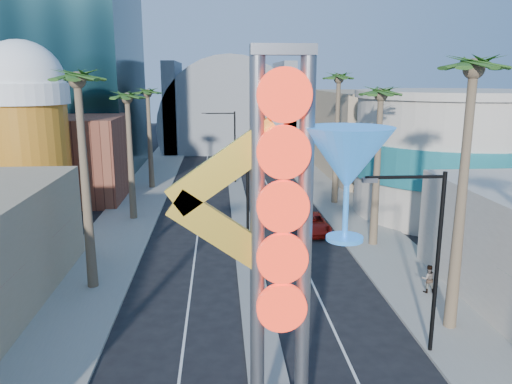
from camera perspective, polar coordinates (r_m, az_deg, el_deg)
sidewalk_west at (r=47.95m, az=-13.43°, el=-1.34°), size 5.00×100.00×0.15m
sidewalk_east at (r=48.65m, az=9.25°, el=-0.94°), size 5.00×100.00×0.15m
median at (r=50.27m, az=-2.14°, el=-0.32°), size 1.60×84.00×0.15m
brick_filler_west at (r=51.48m, az=-20.31°, el=3.64°), size 10.00×10.00×8.00m
filler_east at (r=61.86m, az=12.52°, el=6.53°), size 10.00×20.00×10.00m
beer_mug at (r=43.79m, az=-24.80°, el=6.82°), size 7.00×7.00×14.50m
turquoise_building at (r=45.86m, az=21.37°, el=4.07°), size 16.60×16.60×10.60m
canopy at (r=83.22m, az=-3.08°, el=7.93°), size 22.00×16.00×22.00m
neon_sign at (r=14.74m, az=6.07°, el=-4.29°), size 6.53×2.60×12.55m
streetlight_0 at (r=31.70m, az=0.02°, el=0.65°), size 3.79×0.25×8.00m
streetlight_1 at (r=55.31m, az=-3.00°, el=5.95°), size 3.79×0.25×8.00m
streetlight_2 at (r=21.81m, az=19.02°, el=-6.00°), size 3.45×0.25×8.00m
palm_1 at (r=27.84m, az=-19.66°, el=10.53°), size 2.40×2.40×12.70m
palm_2 at (r=41.57m, az=-14.49°, el=9.60°), size 2.40×2.40×11.20m
palm_3 at (r=53.41m, az=-12.26°, el=10.38°), size 2.40×2.40×11.20m
palm_5 at (r=23.50m, az=23.47°, el=10.98°), size 2.40×2.40×13.20m
palm_6 at (r=34.64m, az=14.05°, el=9.76°), size 2.40×2.40×11.70m
palm_7 at (r=46.16m, az=9.42°, el=11.80°), size 2.40×2.40×12.70m
red_pickup at (r=38.65m, az=6.37°, el=-3.56°), size 2.47×5.08×1.39m
pedestrian_b at (r=29.16m, az=19.07°, el=-9.34°), size 0.81×0.65×1.57m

